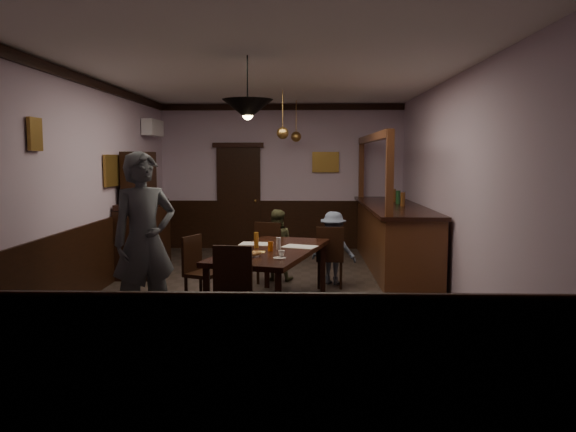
{
  "coord_description": "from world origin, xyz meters",
  "views": [
    {
      "loc": [
        0.45,
        -7.65,
        1.9
      ],
      "look_at": [
        0.25,
        -0.49,
        1.15
      ],
      "focal_mm": 35.0,
      "sensor_mm": 36.0,
      "label": 1
    }
  ],
  "objects_px": {
    "chair_far_left": "(270,250)",
    "soda_can": "(270,246)",
    "chair_far_right": "(330,254)",
    "person_seated_right": "(333,248)",
    "person_seated_left": "(276,245)",
    "pendant_iron": "(248,110)",
    "dining_table": "(272,254)",
    "chair_side": "(199,268)",
    "pendant_brass_mid": "(283,133)",
    "coffee_cup": "(281,254)",
    "person_standing": "(144,241)",
    "chair_near": "(230,289)",
    "pendant_brass_far": "(296,137)",
    "bar_counter": "(393,234)",
    "sideboard": "(143,224)"
  },
  "relations": [
    {
      "from": "chair_far_left",
      "to": "soda_can",
      "type": "height_order",
      "value": "chair_far_left"
    },
    {
      "from": "chair_far_right",
      "to": "soda_can",
      "type": "relative_size",
      "value": 7.56
    },
    {
      "from": "soda_can",
      "to": "person_seated_right",
      "type": "bearing_deg",
      "value": 60.69
    },
    {
      "from": "person_seated_left",
      "to": "pendant_iron",
      "type": "height_order",
      "value": "pendant_iron"
    },
    {
      "from": "dining_table",
      "to": "chair_side",
      "type": "relative_size",
      "value": 2.64
    },
    {
      "from": "pendant_brass_mid",
      "to": "coffee_cup",
      "type": "bearing_deg",
      "value": -88.13
    },
    {
      "from": "chair_far_left",
      "to": "pendant_iron",
      "type": "distance_m",
      "value": 2.85
    },
    {
      "from": "person_seated_left",
      "to": "soda_can",
      "type": "bearing_deg",
      "value": 96.48
    },
    {
      "from": "dining_table",
      "to": "person_seated_right",
      "type": "distance_m",
      "value": 1.62
    },
    {
      "from": "person_standing",
      "to": "pendant_brass_mid",
      "type": "distance_m",
      "value": 3.86
    },
    {
      "from": "chair_far_right",
      "to": "chair_far_left",
      "type": "bearing_deg",
      "value": -11.14
    },
    {
      "from": "chair_far_left",
      "to": "person_seated_left",
      "type": "height_order",
      "value": "person_seated_left"
    },
    {
      "from": "soda_can",
      "to": "pendant_brass_mid",
      "type": "relative_size",
      "value": 0.15
    },
    {
      "from": "chair_far_left",
      "to": "chair_near",
      "type": "relative_size",
      "value": 0.97
    },
    {
      "from": "chair_far_right",
      "to": "chair_near",
      "type": "distance_m",
      "value": 2.64
    },
    {
      "from": "coffee_cup",
      "to": "pendant_brass_far",
      "type": "height_order",
      "value": "pendant_brass_far"
    },
    {
      "from": "coffee_cup",
      "to": "chair_side",
      "type": "bearing_deg",
      "value": 163.97
    },
    {
      "from": "pendant_iron",
      "to": "pendant_brass_mid",
      "type": "bearing_deg",
      "value": 85.32
    },
    {
      "from": "soda_can",
      "to": "bar_counter",
      "type": "bearing_deg",
      "value": 55.31
    },
    {
      "from": "coffee_cup",
      "to": "pendant_iron",
      "type": "relative_size",
      "value": 0.12
    },
    {
      "from": "pendant_iron",
      "to": "sideboard",
      "type": "bearing_deg",
      "value": 124.78
    },
    {
      "from": "sideboard",
      "to": "pendant_iron",
      "type": "bearing_deg",
      "value": -55.22
    },
    {
      "from": "dining_table",
      "to": "chair_far_right",
      "type": "bearing_deg",
      "value": 54.54
    },
    {
      "from": "person_seated_left",
      "to": "pendant_brass_far",
      "type": "xyz_separation_m",
      "value": [
        0.27,
        2.46,
        1.75
      ]
    },
    {
      "from": "chair_side",
      "to": "bar_counter",
      "type": "distance_m",
      "value": 3.88
    },
    {
      "from": "chair_near",
      "to": "pendant_brass_far",
      "type": "height_order",
      "value": "pendant_brass_far"
    },
    {
      "from": "coffee_cup",
      "to": "pendant_brass_far",
      "type": "distance_m",
      "value": 4.91
    },
    {
      "from": "chair_far_right",
      "to": "pendant_brass_far",
      "type": "bearing_deg",
      "value": -75.66
    },
    {
      "from": "person_seated_right",
      "to": "sideboard",
      "type": "relative_size",
      "value": 0.55
    },
    {
      "from": "chair_far_left",
      "to": "coffee_cup",
      "type": "xyz_separation_m",
      "value": [
        0.25,
        -1.95,
        0.28
      ]
    },
    {
      "from": "dining_table",
      "to": "coffee_cup",
      "type": "bearing_deg",
      "value": -76.21
    },
    {
      "from": "sideboard",
      "to": "chair_far_right",
      "type": "bearing_deg",
      "value": -19.38
    },
    {
      "from": "person_seated_left",
      "to": "coffee_cup",
      "type": "xyz_separation_m",
      "value": [
        0.17,
        -2.21,
        0.25
      ]
    },
    {
      "from": "pendant_iron",
      "to": "chair_far_left",
      "type": "bearing_deg",
      "value": 86.89
    },
    {
      "from": "person_seated_left",
      "to": "pendant_iron",
      "type": "relative_size",
      "value": 1.6
    },
    {
      "from": "chair_side",
      "to": "coffee_cup",
      "type": "bearing_deg",
      "value": -96.42
    },
    {
      "from": "chair_far_right",
      "to": "coffee_cup",
      "type": "xyz_separation_m",
      "value": [
        -0.64,
        -1.71,
        0.3
      ]
    },
    {
      "from": "bar_counter",
      "to": "pendant_brass_mid",
      "type": "distance_m",
      "value": 2.57
    },
    {
      "from": "coffee_cup",
      "to": "person_seated_right",
      "type": "bearing_deg",
      "value": 85.96
    },
    {
      "from": "chair_far_left",
      "to": "sideboard",
      "type": "xyz_separation_m",
      "value": [
        -2.16,
        0.83,
        0.28
      ]
    },
    {
      "from": "dining_table",
      "to": "chair_far_right",
      "type": "distance_m",
      "value": 1.37
    },
    {
      "from": "sideboard",
      "to": "pendant_brass_far",
      "type": "bearing_deg",
      "value": 37.01
    },
    {
      "from": "dining_table",
      "to": "sideboard",
      "type": "relative_size",
      "value": 1.2
    },
    {
      "from": "coffee_cup",
      "to": "bar_counter",
      "type": "relative_size",
      "value": 0.02
    },
    {
      "from": "person_standing",
      "to": "sideboard",
      "type": "relative_size",
      "value": 0.99
    },
    {
      "from": "chair_side",
      "to": "pendant_brass_mid",
      "type": "relative_size",
      "value": 1.12
    },
    {
      "from": "person_seated_right",
      "to": "bar_counter",
      "type": "xyz_separation_m",
      "value": [
        1.09,
        1.29,
        0.03
      ]
    },
    {
      "from": "chair_far_right",
      "to": "person_seated_right",
      "type": "height_order",
      "value": "person_seated_right"
    },
    {
      "from": "person_seated_left",
      "to": "sideboard",
      "type": "xyz_separation_m",
      "value": [
        -2.24,
        0.57,
        0.25
      ]
    },
    {
      "from": "dining_table",
      "to": "pendant_iron",
      "type": "distance_m",
      "value": 1.91
    }
  ]
}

